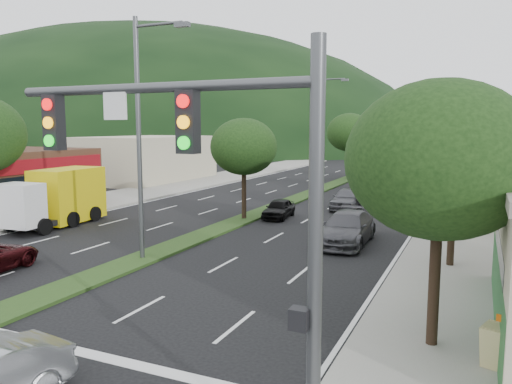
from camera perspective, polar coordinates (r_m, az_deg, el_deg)
The scene contains 24 objects.
sidewalk_right at distance 34.30m, azimuth 23.29°, elevation -2.44°, with size 5.00×90.00×0.15m, color gray.
sidewalk_left at distance 42.97m, azimuth -13.06°, elevation -0.13°, with size 6.00×90.00×0.15m, color gray.
median at distance 39.42m, azimuth 4.92°, elevation -0.65°, with size 1.60×56.00×0.12m, color #1B3513.
traffic_signal at distance 8.32m, azimuth -3.56°, elevation 0.69°, with size 6.12×0.40×7.00m.
bldg_left_far at distance 53.51m, azimuth -12.42°, elevation 3.75°, with size 9.00×14.00×4.60m, color #B3AB8E.
hill_far at distance 150.94m, azimuth -13.81°, elevation 5.14°, with size 176.00×132.00×82.00m, color black.
tree_r_a at distance 12.90m, azimuth 20.30°, elevation 3.44°, with size 4.60×4.60×6.63m.
tree_r_b at distance 20.87m, azimuth 21.90°, elevation 5.33°, with size 4.80×4.80×6.94m.
tree_r_c at distance 28.87m, azimuth 22.57°, elevation 5.17°, with size 4.40×4.40×6.48m.
tree_r_d at distance 38.85m, azimuth 23.08°, elevation 6.24°, with size 5.00×5.00×7.17m.
tree_r_e at distance 48.85m, azimuth 23.34°, elevation 6.02°, with size 4.60×4.60×6.71m.
tree_med_near at distance 29.80m, azimuth -1.40°, elevation 5.18°, with size 4.00×4.00×6.02m.
tree_med_far at distance 54.39m, azimuth 10.61°, elevation 6.71°, with size 4.80×4.80×6.94m.
streetlight_near at distance 21.08m, azimuth -12.83°, elevation 7.18°, with size 2.60×0.25×10.00m.
streetlight_mid at distance 43.72m, azimuth 7.45°, elevation 7.37°, with size 2.60×0.25×10.00m.
car_queue_a at distance 30.88m, azimuth 2.62°, elevation -1.90°, with size 1.40×3.48×1.19m, color black.
car_queue_b at distance 24.50m, azimuth 10.34°, elevation -4.08°, with size 2.14×5.27×1.53m, color #424246.
car_queue_c at distance 44.51m, azimuth 12.57°, elevation 0.85°, with size 1.30×3.73×1.23m, color #50190D.
car_queue_d at distance 39.09m, azimuth 15.46°, elevation -0.13°, with size 2.09×4.53×1.26m, color black.
car_queue_e at distance 34.65m, azimuth 10.41°, elevation -0.74°, with size 1.75×4.35×1.48m, color #4E4E53.
car_queue_f at distance 53.00m, azimuth 17.32°, elevation 1.76°, with size 1.81×4.46×1.29m, color black.
box_truck at distance 30.67m, azimuth -21.61°, elevation -0.75°, with size 2.95×6.65×3.20m.
motorhome at distance 42.54m, azimuth 18.43°, elevation 2.29°, with size 3.67×10.21×3.86m.
a_frame_sign at distance 12.97m, azimuth 25.87°, elevation -15.32°, with size 0.80×0.86×1.38m.
Camera 1 is at (12.88, -8.84, 5.63)m, focal length 35.00 mm.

